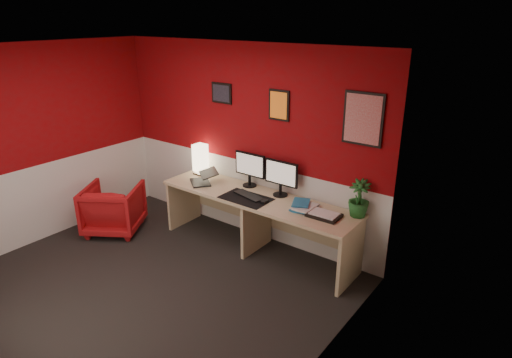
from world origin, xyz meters
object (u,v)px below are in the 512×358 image
(shoji_lamp, at_px, (200,160))
(potted_plant, at_px, (359,198))
(monitor_right, at_px, (281,173))
(pc_tower, at_px, (258,226))
(zen_tray, at_px, (324,215))
(monitor_left, at_px, (250,164))
(armchair, at_px, (113,208))
(desk, at_px, (257,224))
(laptop, at_px, (200,175))

(shoji_lamp, xyz_separation_m, potted_plant, (2.30, 0.05, 0.01))
(monitor_right, distance_m, potted_plant, 1.00)
(pc_tower, bearing_deg, zen_tray, -8.14)
(monitor_left, height_order, zen_tray, monitor_left)
(shoji_lamp, bearing_deg, armchair, -130.45)
(shoji_lamp, xyz_separation_m, pc_tower, (0.98, -0.01, -0.70))
(shoji_lamp, height_order, monitor_left, monitor_left)
(shoji_lamp, relative_size, armchair, 0.55)
(desk, xyz_separation_m, shoji_lamp, (-1.09, 0.18, 0.56))
(desk, distance_m, armchair, 2.01)
(monitor_right, height_order, pc_tower, monitor_right)
(desk, bearing_deg, pc_tower, 121.26)
(monitor_right, bearing_deg, zen_tray, -16.36)
(desk, distance_m, monitor_right, 0.72)
(desk, relative_size, potted_plant, 6.25)
(desk, relative_size, laptop, 7.88)
(zen_tray, height_order, potted_plant, potted_plant)
(monitor_left, distance_m, potted_plant, 1.49)
(desk, bearing_deg, zen_tray, -0.37)
(laptop, height_order, potted_plant, potted_plant)
(shoji_lamp, distance_m, potted_plant, 2.30)
(desk, xyz_separation_m, laptop, (-0.86, -0.08, 0.47))
(monitor_left, bearing_deg, potted_plant, 0.08)
(laptop, xyz_separation_m, monitor_left, (0.58, 0.31, 0.18))
(potted_plant, relative_size, pc_tower, 0.92)
(pc_tower, bearing_deg, desk, -56.79)
(zen_tray, distance_m, armchair, 2.92)
(monitor_right, height_order, armchair, monitor_right)
(desk, height_order, pc_tower, desk)
(laptop, xyz_separation_m, pc_tower, (0.75, 0.26, -0.61))
(desk, bearing_deg, monitor_right, 44.26)
(laptop, relative_size, potted_plant, 0.79)
(pc_tower, bearing_deg, monitor_right, 6.71)
(potted_plant, xyz_separation_m, pc_tower, (-1.32, -0.05, -0.71))
(monitor_left, xyz_separation_m, potted_plant, (1.49, 0.00, -0.08))
(monitor_left, bearing_deg, shoji_lamp, -176.83)
(desk, distance_m, monitor_left, 0.75)
(monitor_right, bearing_deg, pc_tower, -175.24)
(shoji_lamp, bearing_deg, potted_plant, 1.17)
(desk, bearing_deg, armchair, -158.59)
(armchair, bearing_deg, laptop, -179.81)
(pc_tower, bearing_deg, armchair, -150.75)
(shoji_lamp, xyz_separation_m, monitor_right, (1.30, 0.02, 0.09))
(desk, xyz_separation_m, monitor_right, (0.21, 0.20, 0.66))
(shoji_lamp, distance_m, pc_tower, 1.21)
(monitor_right, relative_size, armchair, 0.80)
(potted_plant, bearing_deg, zen_tray, -140.21)
(monitor_right, relative_size, zen_tray, 1.66)
(laptop, bearing_deg, pc_tower, 56.12)
(monitor_left, bearing_deg, desk, -39.10)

